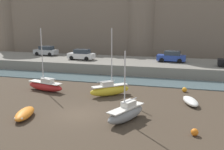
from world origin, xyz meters
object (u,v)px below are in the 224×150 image
Objects in this scene: rowboat_foreground_right at (191,101)px; car_quay_centre_east at (46,51)px; mooring_buoy_near_shore at (184,90)px; car_quay_west at (172,57)px; sailboat_midflat_centre at (110,89)px; car_quay_centre_west at (81,55)px; mooring_buoy_mid_mud at (195,132)px; sailboat_near_channel_right at (45,85)px; sailboat_foreground_centre at (126,113)px; rowboat_near_channel_left at (25,113)px.

car_quay_centre_east reaches higher than rowboat_foreground_right.
mooring_buoy_near_shore is 11.44m from car_quay_west.
sailboat_midflat_centre is 8.10m from mooring_buoy_near_shore.
car_quay_west is 13.70m from car_quay_centre_west.
car_quay_centre_east is (-24.23, 23.72, 2.01)m from mooring_buoy_mid_mud.
mooring_buoy_near_shore is 0.12× the size of car_quay_west.
car_quay_west is (12.52, 14.62, 1.66)m from sailboat_near_channel_right.
car_quay_centre_west reaches higher than mooring_buoy_mid_mud.
car_quay_west is 1.00× the size of car_quay_centre_east.
rowboat_foreground_right is 0.45× the size of sailboat_near_channel_right.
sailboat_midflat_centre is 22.95m from car_quay_centre_east.
mooring_buoy_near_shore is (14.53, 3.55, -0.34)m from sailboat_near_channel_right.
sailboat_foreground_centre is at bearing -113.73° from mooring_buoy_near_shore.
sailboat_near_channel_right reaches higher than rowboat_foreground_right.
car_quay_centre_east is at bearing 130.79° from sailboat_foreground_centre.
rowboat_near_channel_left is 12.76m from mooring_buoy_mid_mud.
sailboat_near_channel_right reaches higher than car_quay_centre_east.
sailboat_near_channel_right is 19.32m from car_quay_west.
rowboat_near_channel_left is 24.48m from car_quay_west.
car_quay_centre_east reaches higher than mooring_buoy_near_shore.
sailboat_near_channel_right is at bearing 149.39° from sailboat_foreground_centre.
rowboat_foreground_right is at bearing 28.95° from rowboat_near_channel_left.
sailboat_near_channel_right is 16.97m from mooring_buoy_mid_mud.
car_quay_west is at bearing -4.35° from car_quay_centre_east.
sailboat_foreground_centre is 20.90m from car_quay_west.
sailboat_foreground_centre reaches higher than rowboat_near_channel_left.
car_quay_centre_east and car_quay_centre_west have the same top height.
sailboat_near_channel_right is (-7.21, -0.09, -0.06)m from sailboat_midflat_centre.
rowboat_near_channel_left is at bearing -168.87° from sailboat_foreground_centre.
sailboat_foreground_centre is at bearing -131.38° from rowboat_foreground_right.
sailboat_near_channel_right reaches higher than mooring_buoy_near_shore.
rowboat_near_channel_left is 0.59× the size of sailboat_foreground_centre.
mooring_buoy_near_shore is at bearing 66.27° from sailboat_foreground_centre.
sailboat_near_channel_right is (-15.07, 0.66, 0.29)m from rowboat_foreground_right.
car_quay_centre_east is (-21.51, 1.64, 0.00)m from car_quay_west.
mooring_buoy_near_shore is at bearing 97.43° from rowboat_foreground_right.
sailboat_near_channel_right reaches higher than mooring_buoy_mid_mud.
sailboat_midflat_centre reaches higher than sailboat_foreground_centre.
sailboat_near_channel_right is at bearing -179.32° from sailboat_midflat_centre.
car_quay_centre_east is 8.51m from car_quay_centre_west.
car_quay_centre_west is (-1.09, 13.11, 1.66)m from sailboat_near_channel_right.
sailboat_near_channel_right is at bearing 153.92° from mooring_buoy_mid_mud.
rowboat_near_channel_left is 26.57m from car_quay_centre_east.
car_quay_west is (-2.72, 22.08, 2.01)m from mooring_buoy_mid_mud.
car_quay_centre_east is (-11.48, 23.89, 1.91)m from rowboat_near_channel_left.
rowboat_foreground_right is at bearing 91.38° from mooring_buoy_mid_mud.
rowboat_near_channel_left is 21.13m from car_quay_centre_west.
car_quay_centre_east is at bearing 175.65° from car_quay_west.
sailboat_midflat_centre is 7.90m from rowboat_foreground_right.
car_quay_centre_east is at bearing 144.89° from rowboat_foreground_right.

